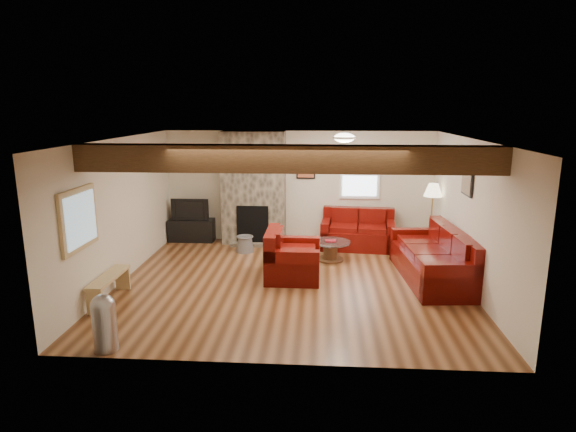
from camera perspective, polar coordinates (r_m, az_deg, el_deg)
name	(u,v)px	position (r m, az deg, el deg)	size (l,w,h in m)	color
room	(292,213)	(8.18, 0.47, 0.34)	(8.00, 8.00, 8.00)	#552F16
oak_beam	(287,159)	(6.77, -0.15, 6.81)	(6.00, 0.36, 0.38)	#33220F
chimney_breast	(254,190)	(10.72, -4.09, 3.15)	(1.40, 0.67, 2.50)	#3B362D
back_window	(360,174)	(10.82, 8.51, 4.90)	(0.90, 0.08, 1.10)	white
hatch_window	(79,219)	(7.49, -23.51, -0.36)	(0.08, 1.00, 0.90)	tan
ceiling_dome	(344,139)	(8.90, 6.70, 9.02)	(0.40, 0.40, 0.18)	white
artwork_back	(306,167)	(10.77, 2.13, 5.80)	(0.42, 0.06, 0.52)	black
artwork_right	(467,183)	(8.73, 20.42, 3.66)	(0.06, 0.55, 0.42)	black
sofa_three	(432,255)	(8.92, 16.74, -4.44)	(2.34, 0.98, 0.91)	#450704
loveseat	(358,229)	(10.56, 8.29, -1.57)	(1.57, 0.90, 0.83)	#450704
armchair_red	(293,254)	(8.65, 0.60, -4.54)	(1.08, 0.95, 0.88)	#450704
coffee_table	(330,251)	(9.70, 5.05, -4.14)	(0.79, 0.79, 0.41)	#4C2D18
tv_cabinet	(192,230)	(11.25, -11.33, -1.64)	(1.02, 0.41, 0.51)	black
television	(191,209)	(11.13, -11.44, 0.85)	(0.85, 0.11, 0.49)	black
floor_lamp	(433,194)	(10.36, 16.80, 2.53)	(0.38, 0.38, 1.48)	tan
pine_bench	(110,289)	(8.19, -20.39, -8.07)	(0.26, 1.13, 0.42)	tan
pedal_bin	(104,322)	(6.60, -20.93, -11.70)	(0.30, 0.30, 0.75)	#A5A5AA
coal_bucket	(245,244)	(10.26, -5.12, -3.29)	(0.38, 0.38, 0.35)	gray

